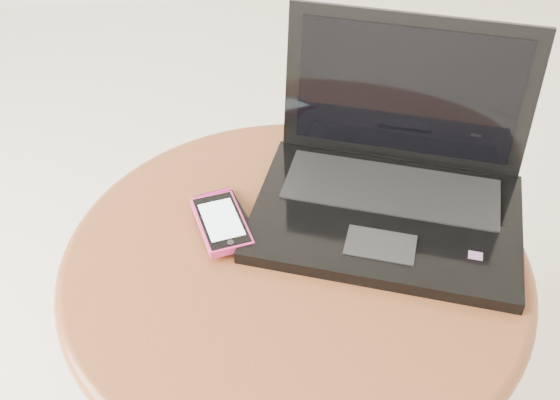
{
  "coord_description": "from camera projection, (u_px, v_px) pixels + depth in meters",
  "views": [
    {
      "loc": [
        0.01,
        -0.53,
        1.17
      ],
      "look_at": [
        0.06,
        0.16,
        0.57
      ],
      "focal_mm": 44.01,
      "sensor_mm": 36.0,
      "label": 1
    }
  ],
  "objects": [
    {
      "name": "phone_pink",
      "position": [
        221.0,
        223.0,
        0.95
      ],
      "size": [
        0.09,
        0.13,
        0.01
      ],
      "color": "#D02B6E",
      "rests_on": "phone_black"
    },
    {
      "name": "table",
      "position": [
        294.0,
        307.0,
        0.99
      ],
      "size": [
        0.64,
        0.64,
        0.51
      ],
      "color": "#5C3218",
      "rests_on": "ground"
    },
    {
      "name": "laptop",
      "position": [
        392.0,
        180.0,
        0.97
      ],
      "size": [
        0.44,
        0.39,
        0.24
      ],
      "color": "black",
      "rests_on": "table"
    },
    {
      "name": "phone_black",
      "position": [
        225.0,
        215.0,
        0.98
      ],
      "size": [
        0.08,
        0.11,
        0.01
      ],
      "color": "black",
      "rests_on": "table"
    }
  ]
}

